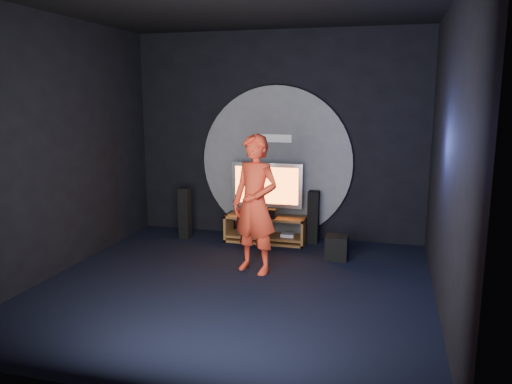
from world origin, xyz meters
TOP-DOWN VIEW (x-y plane):
  - floor at (0.00, 0.00)m, footprint 5.00×5.00m
  - back_wall at (0.00, 2.50)m, footprint 5.00×0.04m
  - front_wall at (0.00, -2.50)m, footprint 5.00×0.04m
  - left_wall at (-2.50, 0.00)m, footprint 0.04×5.00m
  - right_wall at (2.50, 0.00)m, footprint 0.04×5.00m
  - ceiling at (0.00, 0.00)m, footprint 5.00×5.00m
  - wall_disc_panel at (0.00, 2.44)m, footprint 2.60×0.11m
  - media_console at (-0.08, 2.05)m, footprint 1.35×0.45m
  - tv at (-0.08, 2.12)m, footprint 1.20×0.22m
  - center_speaker at (-0.08, 1.93)m, footprint 0.40×0.15m
  - remote at (-0.44, 1.93)m, footprint 0.18×0.05m
  - tower_speaker_left at (-1.49, 1.94)m, footprint 0.18×0.20m
  - tower_speaker_right at (0.70, 2.19)m, footprint 0.18×0.20m
  - subwoofer at (1.17, 1.45)m, footprint 0.33×0.33m
  - player at (0.12, 0.62)m, footprint 0.82×0.67m

SIDE VIEW (x-z plane):
  - floor at x=0.00m, z-range 0.00..0.00m
  - subwoofer at x=1.17m, z-range 0.00..0.36m
  - media_console at x=-0.08m, z-range -0.03..0.42m
  - tower_speaker_left at x=-1.49m, z-range 0.00..0.88m
  - tower_speaker_right at x=0.70m, z-range 0.00..0.88m
  - remote at x=-0.44m, z-range 0.45..0.47m
  - center_speaker at x=-0.08m, z-range 0.45..0.60m
  - tv at x=-0.08m, z-range 0.49..1.38m
  - player at x=0.12m, z-range 0.00..1.93m
  - wall_disc_panel at x=0.00m, z-range 0.00..2.60m
  - back_wall at x=0.00m, z-range 0.00..3.50m
  - front_wall at x=0.00m, z-range 0.00..3.50m
  - left_wall at x=-2.50m, z-range 0.00..3.50m
  - right_wall at x=2.50m, z-range 0.00..3.50m
  - ceiling at x=0.00m, z-range 3.50..3.51m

